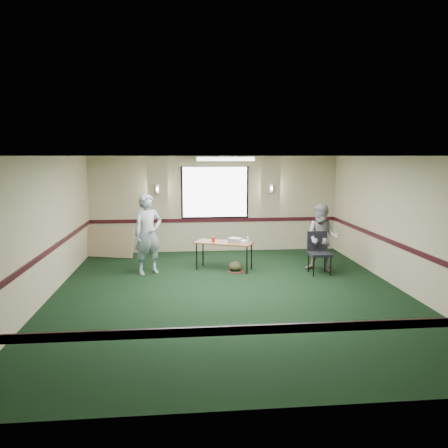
{
  "coord_description": "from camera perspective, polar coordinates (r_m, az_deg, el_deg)",
  "views": [
    {
      "loc": [
        -0.92,
        -8.28,
        2.7
      ],
      "look_at": [
        0.0,
        1.3,
        1.2
      ],
      "focal_mm": 35.0,
      "sensor_mm": 36.0,
      "label": 1
    }
  ],
  "objects": [
    {
      "name": "duffel_bag",
      "position": [
        10.43,
        1.48,
        -5.52
      ],
      "size": [
        0.38,
        0.34,
        0.22
      ],
      "primitive_type": "ellipsoid",
      "rotation": [
        0.0,
        0.0,
        -0.41
      ],
      "color": "#444426",
      "rests_on": "ground"
    },
    {
      "name": "projector",
      "position": [
        10.4,
        1.46,
        -2.1
      ],
      "size": [
        0.38,
        0.36,
        0.1
      ],
      "primitive_type": "cube",
      "rotation": [
        0.0,
        0.0,
        -0.62
      ],
      "color": "gray",
      "rests_on": "folding_table"
    },
    {
      "name": "cable_coil",
      "position": [
        10.38,
        1.55,
        -6.17
      ],
      "size": [
        0.44,
        0.44,
        0.02
      ],
      "primitive_type": "torus",
      "rotation": [
        0.0,
        0.0,
        0.31
      ],
      "color": "red",
      "rests_on": "ground"
    },
    {
      "name": "water_bottle",
      "position": [
        10.17,
        3.12,
        -2.13
      ],
      "size": [
        0.05,
        0.05,
        0.18
      ],
      "primitive_type": "cylinder",
      "color": "#8FC5EA",
      "rests_on": "folding_table"
    },
    {
      "name": "person_left",
      "position": [
        10.18,
        -9.89,
        -1.31
      ],
      "size": [
        0.8,
        0.7,
        1.85
      ],
      "primitive_type": "imported",
      "rotation": [
        0.0,
        0.0,
        0.47
      ],
      "color": "#446C96",
      "rests_on": "ground"
    },
    {
      "name": "game_console",
      "position": [
        10.38,
        2.56,
        -2.25
      ],
      "size": [
        0.26,
        0.26,
        0.05
      ],
      "primitive_type": "cube",
      "rotation": [
        0.0,
        0.0,
        -0.7
      ],
      "color": "white",
      "rests_on": "folding_table"
    },
    {
      "name": "person_right",
      "position": [
        10.5,
        12.72,
        -1.78
      ],
      "size": [
        0.98,
        0.92,
        1.6
      ],
      "primitive_type": "imported",
      "rotation": [
        0.0,
        0.0,
        -0.55
      ],
      "color": "#6D7CAA",
      "rests_on": "ground"
    },
    {
      "name": "folded_table",
      "position": [
        12.22,
        -15.2,
        -2.32
      ],
      "size": [
        1.56,
        0.64,
        0.79
      ],
      "primitive_type": "cube",
      "rotation": [
        -0.21,
        0.0,
        -0.27
      ],
      "color": "#9F8962",
      "rests_on": "ground"
    },
    {
      "name": "red_cup",
      "position": [
        10.4,
        -1.39,
        -2.02
      ],
      "size": [
        0.08,
        0.08,
        0.12
      ],
      "primitive_type": "cylinder",
      "color": "#A9200B",
      "rests_on": "folding_table"
    },
    {
      "name": "folding_table",
      "position": [
        10.41,
        0.01,
        -2.63
      ],
      "size": [
        1.45,
        1.03,
        0.68
      ],
      "rotation": [
        0.0,
        0.0,
        -0.41
      ],
      "color": "brown",
      "rests_on": "ground"
    },
    {
      "name": "room_shell",
      "position": [
        10.5,
        -0.43,
        2.74
      ],
      "size": [
        8.0,
        8.02,
        8.0
      ],
      "color": "tan",
      "rests_on": "ground"
    },
    {
      "name": "conference_chair",
      "position": [
        10.37,
        12.25,
        -3.23
      ],
      "size": [
        0.47,
        0.5,
        0.97
      ],
      "rotation": [
        0.0,
        0.0,
        0.01
      ],
      "color": "black",
      "rests_on": "ground"
    },
    {
      "name": "ground",
      "position": [
        8.75,
        0.83,
        -9.1
      ],
      "size": [
        8.0,
        8.0,
        0.0
      ],
      "primitive_type": "plane",
      "color": "black",
      "rests_on": "ground"
    }
  ]
}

